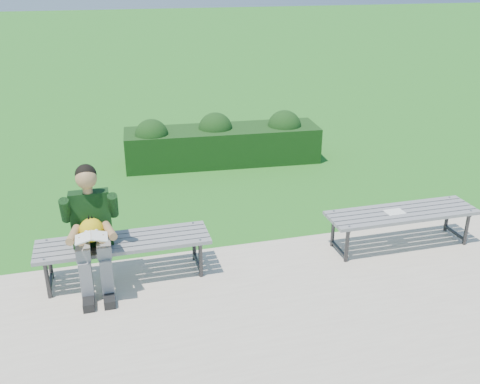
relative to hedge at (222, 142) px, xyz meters
The scene contains 7 objects.
ground 3.07m from the hedge, 101.52° to the right, with size 80.00×80.00×0.00m.
walkway 4.79m from the hedge, 97.32° to the right, with size 30.00×3.50×0.02m.
hedge is the anchor object (origin of this frame).
bench_left 3.86m from the hedge, 118.93° to the right, with size 1.80×0.50×0.46m.
bench_right 3.75m from the hedge, 68.97° to the right, with size 1.80×0.50×0.46m.
seated_boy 4.11m from the hedge, 121.96° to the right, with size 0.56×0.76×1.31m.
paper_sheet 3.71m from the hedge, 70.41° to the right, with size 0.22×0.17×0.01m.
Camera 1 is at (-1.37, -5.51, 3.12)m, focal length 40.00 mm.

